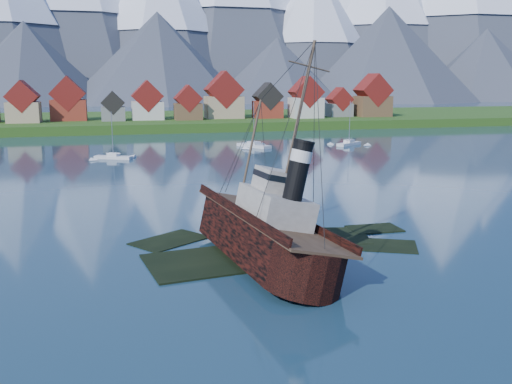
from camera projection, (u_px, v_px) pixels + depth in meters
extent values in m
plane|color=#1A3649|center=(263.00, 251.00, 59.09)|extent=(1400.00, 1400.00, 0.00)
cube|color=black|center=(239.00, 262.00, 56.53)|extent=(19.08, 11.42, 1.00)
cube|color=black|center=(305.00, 240.00, 64.40)|extent=(15.15, 9.76, 1.00)
cube|color=black|center=(260.00, 230.00, 68.18)|extent=(11.45, 9.06, 1.00)
cube|color=black|center=(373.00, 249.00, 61.09)|extent=(10.27, 8.34, 1.00)
cube|color=black|center=(170.00, 244.00, 62.71)|extent=(9.42, 8.68, 1.00)
cube|color=black|center=(374.00, 232.00, 67.50)|extent=(6.00, 4.00, 1.00)
cube|color=#234413|center=(151.00, 124.00, 220.74)|extent=(600.00, 80.00, 3.20)
cube|color=#3F3D38|center=(159.00, 133.00, 184.60)|extent=(600.00, 2.50, 2.00)
cube|color=tan|center=(24.00, 112.00, 190.17)|extent=(10.50, 9.00, 6.80)
cube|color=maroon|center=(23.00, 96.00, 189.13)|extent=(10.69, 9.18, 10.69)
cube|color=maroon|center=(69.00, 110.00, 199.19)|extent=(12.00, 8.50, 7.20)
cube|color=maroon|center=(68.00, 93.00, 198.06)|extent=(12.22, 8.67, 12.22)
cube|color=slate|center=(113.00, 114.00, 198.26)|extent=(8.00, 7.00, 4.80)
cube|color=black|center=(113.00, 103.00, 197.51)|extent=(8.15, 7.14, 8.15)
cube|color=beige|center=(148.00, 111.00, 203.83)|extent=(11.00, 9.50, 6.40)
cube|color=maroon|center=(147.00, 96.00, 202.81)|extent=(11.20, 9.69, 11.20)
cube|color=brown|center=(188.00, 111.00, 203.44)|extent=(9.50, 8.00, 5.80)
cube|color=maroon|center=(188.00, 98.00, 202.53)|extent=(9.67, 8.16, 9.67)
cube|color=tan|center=(224.00, 107.00, 211.33)|extent=(13.50, 10.00, 8.00)
cube|color=maroon|center=(224.00, 90.00, 210.07)|extent=(13.75, 10.20, 13.75)
cube|color=maroon|center=(268.00, 110.00, 212.49)|extent=(10.00, 8.50, 6.20)
cube|color=black|center=(268.00, 96.00, 211.53)|extent=(10.18, 8.67, 10.18)
cube|color=beige|center=(306.00, 108.00, 212.86)|extent=(11.50, 9.00, 7.50)
cube|color=maroon|center=(306.00, 92.00, 211.72)|extent=(11.71, 9.18, 11.71)
cube|color=slate|center=(339.00, 110.00, 220.50)|extent=(9.00, 7.50, 5.00)
cube|color=maroon|center=(339.00, 99.00, 219.69)|extent=(9.16, 7.65, 9.16)
cube|color=brown|center=(372.00, 106.00, 221.44)|extent=(12.50, 10.00, 7.80)
cube|color=maroon|center=(373.00, 90.00, 220.23)|extent=(12.73, 10.20, 12.73)
cone|color=#2D333D|center=(159.00, 17.00, 499.37)|extent=(170.00, 170.00, 145.00)
cone|color=#2D333D|center=(314.00, 31.00, 525.36)|extent=(150.00, 150.00, 125.00)
cone|color=white|center=(314.00, 3.00, 520.46)|extent=(93.00, 93.00, 75.00)
cone|color=#2D333D|center=(380.00, 11.00, 568.64)|extent=(200.00, 200.00, 170.00)
cone|color=#2D333D|center=(460.00, 2.00, 571.57)|extent=(230.00, 230.00, 190.00)
cone|color=#2D333D|center=(499.00, 24.00, 620.30)|extent=(180.00, 180.00, 155.00)
cone|color=#2D333D|center=(26.00, 64.00, 392.66)|extent=(120.00, 120.00, 58.00)
cone|color=#2D333D|center=(159.00, 59.00, 408.68)|extent=(136.00, 136.00, 66.00)
cone|color=#2D333D|center=(277.00, 71.00, 435.61)|extent=(110.00, 110.00, 50.00)
cone|color=#2D333D|center=(387.00, 55.00, 451.86)|extent=(150.00, 150.00, 75.00)
cone|color=#2D333D|center=(485.00, 66.00, 475.84)|extent=(124.00, 124.00, 60.00)
cube|color=black|center=(258.00, 239.00, 55.58)|extent=(6.62, 19.06, 3.97)
cone|color=black|center=(232.00, 211.00, 67.34)|extent=(6.62, 6.62, 6.62)
cylinder|color=black|center=(286.00, 270.00, 46.52)|extent=(6.62, 6.62, 3.97)
cube|color=#4C3826|center=(258.00, 218.00, 55.18)|extent=(6.49, 25.15, 0.24)
cube|color=black|center=(225.00, 216.00, 54.33)|extent=(0.19, 24.35, 0.85)
cube|color=black|center=(289.00, 212.00, 55.85)|extent=(0.19, 24.35, 0.85)
cube|color=#ADA89E|center=(261.00, 207.00, 53.55)|extent=(4.92, 8.04, 2.84)
cube|color=#ADA89E|center=(259.00, 180.00, 53.97)|extent=(3.40, 3.78, 2.08)
cylinder|color=black|center=(270.00, 170.00, 49.79)|extent=(1.80, 1.80, 5.29)
cylinder|color=silver|center=(271.00, 155.00, 49.53)|extent=(1.89, 1.89, 1.04)
cylinder|color=#473828|center=(240.00, 150.00, 61.24)|extent=(0.26, 0.26, 11.34)
cylinder|color=#473828|center=(264.00, 104.00, 50.76)|extent=(0.30, 0.30, 12.29)
cube|color=silver|center=(113.00, 158.00, 126.29)|extent=(8.53, 5.65, 1.13)
cube|color=silver|center=(113.00, 154.00, 126.11)|extent=(2.95, 2.72, 0.66)
cylinder|color=gray|center=(112.00, 134.00, 125.22)|extent=(0.13, 0.13, 9.78)
cube|color=silver|center=(349.00, 145.00, 152.11)|extent=(8.56, 7.01, 1.26)
cube|color=silver|center=(349.00, 141.00, 151.91)|extent=(3.18, 3.05, 0.74)
cylinder|color=gray|center=(350.00, 122.00, 150.91)|extent=(0.15, 0.15, 10.92)
cube|color=silver|center=(254.00, 147.00, 147.71)|extent=(7.46, 10.43, 1.26)
cube|color=silver|center=(254.00, 143.00, 147.51)|extent=(3.46, 3.70, 0.74)
cylinder|color=gray|center=(254.00, 123.00, 146.51)|extent=(0.15, 0.15, 10.92)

